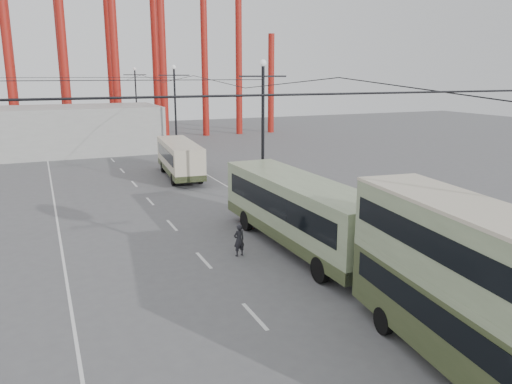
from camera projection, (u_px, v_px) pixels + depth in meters
name	position (u px, v px, depth m)	size (l,w,h in m)	color
ground	(340.00, 369.00, 14.65)	(160.00, 160.00, 0.00)	#555558
road_markings	(160.00, 209.00, 31.90)	(12.52, 120.00, 0.01)	silver
lamp_post_mid	(263.00, 134.00, 31.80)	(3.20, 0.44, 9.32)	black
lamp_post_far	(175.00, 111.00, 51.43)	(3.20, 0.44, 9.32)	black
lamp_post_distant	(136.00, 101.00, 71.07)	(3.20, 0.44, 9.32)	black
fairground_shed	(54.00, 130.00, 53.69)	(22.00, 10.00, 5.00)	#969792
double_decker_bus	(470.00, 283.00, 13.92)	(3.36, 9.43, 4.95)	#343F22
single_decker_green	(299.00, 210.00, 24.46)	(2.97, 12.26, 3.46)	gray
single_decker_cream	(180.00, 158.00, 41.42)	(3.24, 9.68, 2.95)	beige
pedestrian	(239.00, 240.00, 23.61)	(0.57, 0.37, 1.56)	black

